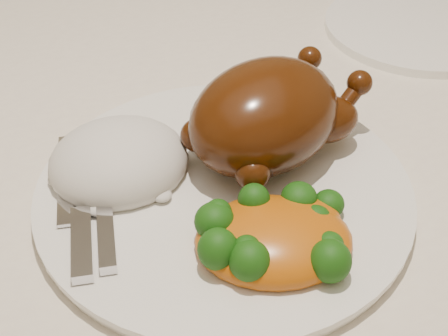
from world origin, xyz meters
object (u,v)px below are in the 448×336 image
object	(u,v)px
roast_chicken	(268,114)
side_plate	(418,27)
dinner_plate	(224,192)
dining_table	(149,210)

from	to	relation	value
roast_chicken	side_plate	bearing A→B (deg)	9.74
dinner_plate	side_plate	distance (m)	0.39
side_plate	roast_chicken	size ratio (longest dim) A/B	1.18
dining_table	dinner_plate	distance (m)	0.16
dinner_plate	roast_chicken	bearing A→B (deg)	29.28
side_plate	dinner_plate	bearing A→B (deg)	-147.45
side_plate	roast_chicken	distance (m)	0.33
dining_table	dinner_plate	world-z (taller)	dinner_plate
dinner_plate	dining_table	bearing A→B (deg)	111.55
roast_chicken	dining_table	bearing A→B (deg)	114.32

